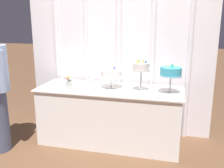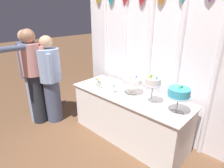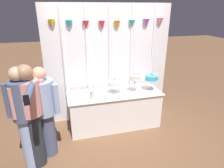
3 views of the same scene
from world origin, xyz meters
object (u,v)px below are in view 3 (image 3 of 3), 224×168
Objects in this scene: tealight_near_right at (85,98)px; guest_man_dark_suit at (31,114)px; cake_table at (115,109)px; wine_glass at (106,91)px; cake_display_rightmost at (152,78)px; flower_vase at (92,95)px; tealight_far_left at (76,101)px; cake_display_center at (135,79)px; guest_man_pink_jacket at (44,110)px; cake_display_leftmost at (115,84)px; tealight_near_left at (83,100)px; guest_girl_blue_dress at (24,115)px.

guest_man_dark_suit reaches higher than tealight_near_right.
cake_table is 0.54m from wine_glass.
cake_display_rightmost reaches higher than flower_vase.
flower_vase is at bearing -174.86° from wine_glass.
flower_vase is at bearing -174.71° from cake_display_rightmost.
tealight_far_left is 0.19m from tealight_near_right.
flower_vase is at bearing -161.27° from cake_table.
cake_display_rightmost is at bearing 5.33° from wine_glass.
cake_display_center reaches higher than flower_vase.
tealight_far_left is at bearing -175.01° from cake_display_rightmost.
guest_man_pink_jacket is (-1.70, -0.49, -0.21)m from cake_display_center.
cake_table is at bearing 8.68° from tealight_near_right.
cake_display_rightmost is at bearing 13.29° from guest_man_pink_jacket.
cake_display_leftmost is at bearing 12.36° from tealight_near_right.
cake_table is 0.55m from cake_display_leftmost.
tealight_near_left is 0.03× the size of guest_man_pink_jacket.
cake_display_center reaches higher than cake_display_rightmost.
tealight_near_left is at bearing -115.59° from tealight_near_right.
guest_man_pink_jacket is at bearing -151.45° from tealight_near_left.
tealight_near_right is at bearing -178.19° from cake_display_rightmost.
cake_display_leftmost is 6.19× the size of tealight_near_left.
cake_table is 1.13× the size of guest_man_dark_suit.
cake_table is 0.88m from tealight_far_left.
tealight_near_right is (-1.36, -0.04, -0.25)m from cake_display_rightmost.
cake_display_center is at bearing 7.33° from tealight_near_left.
tealight_near_right is (-1.01, -0.05, -0.28)m from cake_display_center.
tealight_far_left reaches higher than tealight_near_left.
tealight_far_left is 0.91× the size of tealight_near_right.
cake_display_rightmost is at bearing 1.81° from tealight_near_right.
cake_display_center is 2.08m from guest_girl_blue_dress.
guest_man_dark_suit is at bearing -154.21° from wine_glass.
wine_glass is 1.39m from guest_man_dark_suit.
guest_man_pink_jacket is (-0.81, -0.37, -0.00)m from flower_vase.
cake_table is 0.68m from flower_vase.
cake_display_leftmost is 0.83m from tealight_far_left.
guest_girl_blue_dress is (-0.25, -0.23, 0.09)m from guest_man_pink_jacket.
tealight_near_right is (0.17, 0.09, -0.00)m from tealight_far_left.
guest_girl_blue_dress is (-0.10, -0.02, 0.01)m from guest_man_dark_suit.
cake_display_center is 8.08× the size of tealight_near_left.
cake_display_center is at bearing 2.67° from tealight_near_right.
guest_girl_blue_dress reaches higher than flower_vase.
guest_girl_blue_dress is at bearing -162.70° from cake_display_rightmost.
tealight_near_left is 0.03× the size of guest_girl_blue_dress.
tealight_far_left is at bearing -173.34° from cake_display_center.
cake_display_center is (0.39, -0.09, 0.11)m from cake_display_leftmost.
tealight_far_left is (-1.53, -0.13, -0.24)m from cake_display_rightmost.
guest_man_pink_jacket is at bearing -147.45° from tealight_near_right.
wine_glass is 0.09× the size of guest_girl_blue_dress.
cake_display_leftmost is 2.01× the size of wine_glass.
guest_girl_blue_dress is (-1.06, -0.60, 0.08)m from flower_vase.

